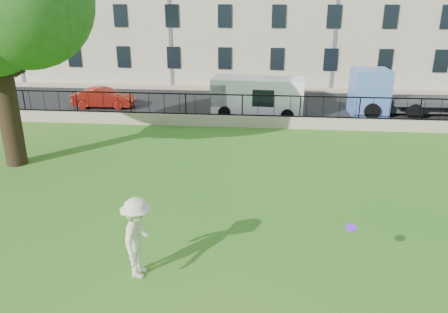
# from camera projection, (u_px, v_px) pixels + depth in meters

# --- Properties ---
(ground) EXTENTS (120.00, 120.00, 0.00)m
(ground) POSITION_uv_depth(u_px,v_px,m) (216.00, 247.00, 12.00)
(ground) COLOR #2A721B
(ground) RESTS_ON ground
(retaining_wall) EXTENTS (50.00, 0.40, 0.60)m
(retaining_wall) POSITION_uv_depth(u_px,v_px,m) (242.00, 121.00, 23.11)
(retaining_wall) COLOR gray
(retaining_wall) RESTS_ON ground
(iron_railing) EXTENTS (50.00, 0.05, 1.13)m
(iron_railing) POSITION_uv_depth(u_px,v_px,m) (242.00, 105.00, 22.82)
(iron_railing) COLOR black
(iron_railing) RESTS_ON retaining_wall
(street) EXTENTS (60.00, 9.00, 0.01)m
(street) POSITION_uv_depth(u_px,v_px,m) (246.00, 106.00, 27.60)
(street) COLOR black
(street) RESTS_ON ground
(sidewalk) EXTENTS (60.00, 1.40, 0.12)m
(sidewalk) POSITION_uv_depth(u_px,v_px,m) (250.00, 89.00, 32.45)
(sidewalk) COLOR gray
(sidewalk) RESTS_ON ground
(man) EXTENTS (0.79, 1.34, 2.06)m
(man) POSITION_uv_depth(u_px,v_px,m) (138.00, 238.00, 10.50)
(man) COLOR beige
(man) RESTS_ON ground
(frisbee) EXTENTS (0.35, 0.34, 0.12)m
(frisbee) POSITION_uv_depth(u_px,v_px,m) (351.00, 228.00, 10.30)
(frisbee) COLOR #7227E0
(red_sedan) EXTENTS (3.78, 1.44, 1.23)m
(red_sedan) POSITION_uv_depth(u_px,v_px,m) (104.00, 98.00, 26.98)
(red_sedan) COLOR #AA1F14
(red_sedan) RESTS_ON street
(white_van) EXTENTS (5.34, 2.47, 2.18)m
(white_van) POSITION_uv_depth(u_px,v_px,m) (258.00, 97.00, 25.02)
(white_van) COLOR white
(white_van) RESTS_ON street
(blue_truck) EXTENTS (6.33, 2.40, 2.63)m
(blue_truck) POSITION_uv_depth(u_px,v_px,m) (407.00, 93.00, 25.09)
(blue_truck) COLOR #557FC9
(blue_truck) RESTS_ON street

